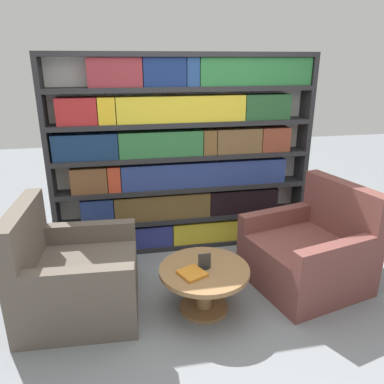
% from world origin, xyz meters
% --- Properties ---
extents(ground_plane, '(14.00, 14.00, 0.00)m').
position_xyz_m(ground_plane, '(0.00, 0.00, 0.00)').
color(ground_plane, gray).
extents(bookshelf, '(2.82, 0.30, 2.14)m').
position_xyz_m(bookshelf, '(0.00, 1.30, 1.07)').
color(bookshelf, silver).
rests_on(bookshelf, ground_plane).
extents(armchair_left, '(1.00, 0.99, 0.97)m').
position_xyz_m(armchair_left, '(-1.13, 0.26, 0.31)').
color(armchair_left, brown).
rests_on(armchair_left, ground_plane).
extents(armchair_right, '(1.14, 1.14, 0.97)m').
position_xyz_m(armchair_right, '(1.04, 0.27, 0.31)').
color(armchair_right, brown).
rests_on(armchair_right, ground_plane).
extents(coffee_table, '(0.77, 0.77, 0.40)m').
position_xyz_m(coffee_table, '(-0.04, 0.05, 0.29)').
color(coffee_table, olive).
rests_on(coffee_table, ground_plane).
extents(table_sign, '(0.11, 0.06, 0.14)m').
position_xyz_m(table_sign, '(-0.04, 0.05, 0.46)').
color(table_sign, black).
rests_on(table_sign, coffee_table).
extents(stray_book, '(0.26, 0.26, 0.02)m').
position_xyz_m(stray_book, '(-0.16, -0.03, 0.42)').
color(stray_book, orange).
rests_on(stray_book, coffee_table).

